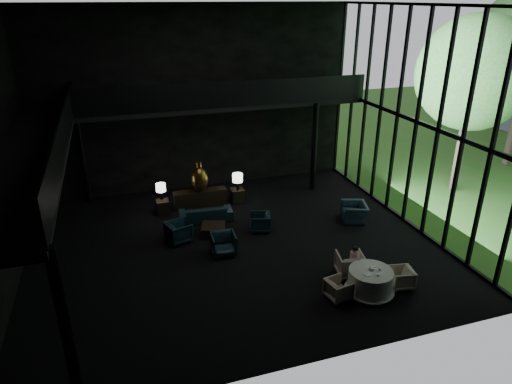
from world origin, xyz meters
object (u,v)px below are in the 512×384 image
object	(u,v)px
lounge_armchair_east	(260,222)
coffee_table	(213,230)
window_armchair	(354,209)
dining_chair_north	(350,262)
table_lamp_left	(161,188)
lounge_armchair_west	(179,230)
side_table_right	(237,195)
dining_chair_west	(338,289)
child	(355,255)
side_table_left	(163,207)
console	(200,198)
sofa	(206,211)
lounge_armchair_south	(224,242)
bronze_urn	(200,179)
table_lamp_right	(238,178)
dining_chair_east	(401,278)
dining_table	(370,283)

from	to	relation	value
lounge_armchair_east	coffee_table	distance (m)	1.79
window_armchair	dining_chair_north	xyz separation A→B (m)	(-2.05, -3.40, -0.02)
table_lamp_left	lounge_armchair_west	bearing A→B (deg)	-84.68
side_table_right	dining_chair_west	size ratio (longest dim) A/B	0.98
window_armchair	child	bearing A→B (deg)	-11.71
lounge_armchair_west	window_armchair	world-z (taller)	window_armchair
child	side_table_right	bearing A→B (deg)	-73.43
side_table_left	console	bearing A→B (deg)	5.88
side_table_right	sofa	distance (m)	2.12
console	child	size ratio (longest dim) A/B	3.63
lounge_armchair_south	window_armchair	size ratio (longest dim) A/B	0.85
bronze_urn	dining_chair_north	xyz separation A→B (m)	(3.49, -6.51, -0.82)
side_table_right	sofa	bearing A→B (deg)	-141.76
window_armchair	dining_chair_north	bearing A→B (deg)	-13.41
table_lamp_right	lounge_armchair_south	size ratio (longest dim) A/B	0.82
table_lamp_left	console	bearing A→B (deg)	0.24
bronze_urn	side_table_left	distance (m)	1.88
dining_chair_east	lounge_armchair_east	bearing A→B (deg)	-138.05
side_table_left	lounge_armchair_south	bearing A→B (deg)	-68.14
window_armchair	coffee_table	xyz separation A→B (m)	(-5.58, 0.55, -0.28)
window_armchair	dining_chair_west	distance (m)	5.31
side_table_left	dining_chair_north	size ratio (longest dim) A/B	0.61
bronze_urn	dining_chair_east	bearing A→B (deg)	-58.43
coffee_table	lounge_armchair_west	bearing A→B (deg)	-174.50
sofa	lounge_armchair_south	xyz separation A→B (m)	(0.04, -2.73, 0.05)
sofa	lounge_armchair_south	size ratio (longest dim) A/B	2.30
coffee_table	dining_table	distance (m)	6.18
table_lamp_right	sofa	xyz separation A→B (m)	(-1.66, -1.22, -0.71)
side_table_left	dining_table	bearing A→B (deg)	-55.03
lounge_armchair_east	child	bearing A→B (deg)	41.82
side_table_right	sofa	size ratio (longest dim) A/B	0.29
dining_chair_west	console	bearing A→B (deg)	8.26
window_armchair	dining_table	distance (m)	4.83
side_table_right	sofa	world-z (taller)	sofa
lounge_armchair_south	dining_chair_east	world-z (taller)	lounge_armchair_south
sofa	dining_chair_west	bearing A→B (deg)	117.45
dining_chair_east	dining_table	bearing A→B (deg)	-81.73
console	lounge_armchair_west	xyz separation A→B (m)	(-1.34, -2.75, 0.09)
sofa	lounge_armchair_east	bearing A→B (deg)	144.71
bronze_urn	dining_chair_north	distance (m)	7.43
dining_table	dining_chair_north	xyz separation A→B (m)	(-0.12, 1.03, 0.12)
coffee_table	dining_chair_east	world-z (taller)	dining_chair_east
bronze_urn	dining_table	xyz separation A→B (m)	(3.60, -7.54, -0.93)
table_lamp_right	dining_chair_east	size ratio (longest dim) A/B	1.21
dining_chair_east	child	xyz separation A→B (m)	(-1.09, 0.97, 0.45)
coffee_table	child	distance (m)	5.46
bronze_urn	table_lamp_left	xyz separation A→B (m)	(-1.60, 0.06, -0.24)
lounge_armchair_south	dining_chair_north	distance (m)	4.29
lounge_armchair_south	window_armchair	xyz separation A→B (m)	(5.55, 0.93, 0.01)
lounge_armchair_south	table_lamp_right	bearing A→B (deg)	70.93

